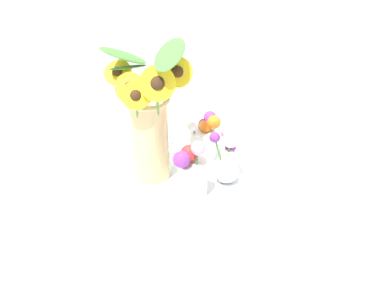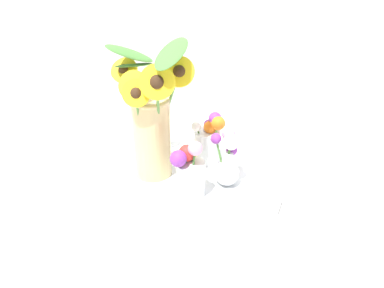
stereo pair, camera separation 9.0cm
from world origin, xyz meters
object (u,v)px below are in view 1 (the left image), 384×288
(vase_bulb_right, at_px, (227,159))
(vase_small_back, at_px, (204,139))
(serving_tray, at_px, (192,185))
(vase_small_center, at_px, (192,171))
(mason_jar_sunflowers, at_px, (148,124))

(vase_bulb_right, bearing_deg, vase_small_back, 117.92)
(serving_tray, bearing_deg, vase_small_back, 72.90)
(serving_tray, bearing_deg, vase_bulb_right, 5.73)
(vase_bulb_right, bearing_deg, vase_small_center, -147.34)
(vase_small_center, bearing_deg, vase_small_back, 77.26)
(vase_small_center, bearing_deg, serving_tray, 87.62)
(vase_bulb_right, distance_m, vase_small_back, 0.11)
(vase_small_back, bearing_deg, mason_jar_sunflowers, -152.42)
(mason_jar_sunflowers, bearing_deg, vase_bulb_right, -8.27)
(vase_small_center, relative_size, vase_small_back, 1.04)
(mason_jar_sunflowers, distance_m, vase_small_back, 0.18)
(serving_tray, xyz_separation_m, vase_bulb_right, (0.09, 0.01, 0.07))
(mason_jar_sunflowers, height_order, vase_bulb_right, mason_jar_sunflowers)
(serving_tray, height_order, mason_jar_sunflowers, mason_jar_sunflowers)
(serving_tray, height_order, vase_bulb_right, vase_bulb_right)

